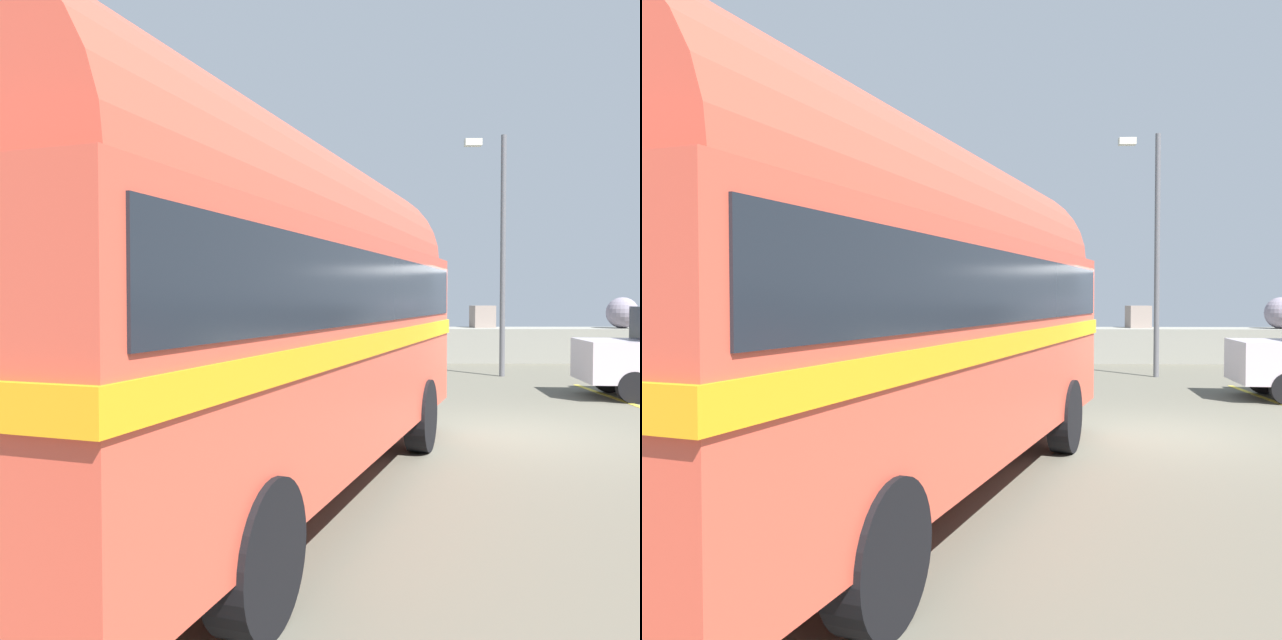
{
  "view_description": "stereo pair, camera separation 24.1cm",
  "coord_description": "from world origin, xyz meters",
  "views": [
    {
      "loc": [
        -2.66,
        -10.27,
        2.05
      ],
      "look_at": [
        -2.72,
        -2.07,
        1.79
      ],
      "focal_mm": 38.22,
      "sensor_mm": 36.0,
      "label": 1
    },
    {
      "loc": [
        -2.42,
        -10.26,
        2.05
      ],
      "look_at": [
        -2.72,
        -2.07,
        1.79
      ],
      "focal_mm": 38.22,
      "sensor_mm": 36.0,
      "label": 2
    }
  ],
  "objects": [
    {
      "name": "vintage_coach",
      "position": [
        -3.27,
        -3.4,
        2.05
      ],
      "size": [
        5.06,
        8.9,
        3.7
      ],
      "rotation": [
        0.0,
        0.0,
        -0.33
      ],
      "color": "black",
      "rests_on": "ground"
    },
    {
      "name": "breakwater",
      "position": [
        -0.03,
        11.79,
        0.61
      ],
      "size": [
        31.36,
        1.94,
        2.1
      ],
      "color": "gray",
      "rests_on": "ground"
    },
    {
      "name": "lamp_post",
      "position": [
        1.87,
        7.5,
        3.54
      ],
      "size": [
        0.99,
        0.61,
        6.27
      ],
      "color": "#5B5B60",
      "rests_on": "ground"
    },
    {
      "name": "ground",
      "position": [
        0.0,
        0.0,
        0.01
      ],
      "size": [
        32.0,
        26.0,
        0.02
      ],
      "color": "#5C584B"
    }
  ]
}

